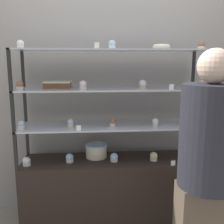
{
  "coord_description": "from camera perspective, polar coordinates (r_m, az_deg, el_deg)",
  "views": [
    {
      "loc": [
        -0.18,
        -2.21,
        1.46
      ],
      "look_at": [
        0.0,
        0.0,
        1.04
      ],
      "focal_mm": 42.0,
      "sensor_mm": 36.0,
      "label": 1
    }
  ],
  "objects": [
    {
      "name": "cupcake_10",
      "position": [
        2.2,
        -19.45,
        5.45
      ],
      "size": [
        0.06,
        0.06,
        0.07
      ],
      "color": "beige",
      "rests_on": "display_riser_middle"
    },
    {
      "name": "display_riser_upper",
      "position": [
        2.22,
        0.0,
        12.98
      ],
      "size": [
        1.58,
        0.41,
        0.32
      ],
      "color": "black",
      "rests_on": "display_riser_middle"
    },
    {
      "name": "ground_plane",
      "position": [
        2.66,
        0.0,
        -22.53
      ],
      "size": [
        20.0,
        20.0,
        0.0
      ],
      "primitive_type": "plane",
      "color": "gray"
    },
    {
      "name": "donut_glazed",
      "position": [
        2.3,
        10.69,
        13.76
      ],
      "size": [
        0.15,
        0.15,
        0.04
      ],
      "color": "#EFE5CC",
      "rests_on": "display_riser_upper"
    },
    {
      "name": "display_riser_lower",
      "position": [
        2.29,
        0.0,
        -3.23
      ],
      "size": [
        1.58,
        0.41,
        0.32
      ],
      "color": "black",
      "rests_on": "display_base"
    },
    {
      "name": "price_tag_3",
      "position": [
        2.03,
        -3.32,
        14.33
      ],
      "size": [
        0.04,
        0.0,
        0.04
      ],
      "color": "white",
      "rests_on": "display_riser_upper"
    },
    {
      "name": "sheet_cake_frosted",
      "position": [
        2.29,
        -11.76,
        5.87
      ],
      "size": [
        0.23,
        0.17,
        0.06
      ],
      "color": "brown",
      "rests_on": "display_riser_middle"
    },
    {
      "name": "customer_figure",
      "position": [
        1.73,
        20.1,
        -11.5
      ],
      "size": [
        0.36,
        0.36,
        1.54
      ],
      "color": "brown",
      "rests_on": "ground_plane"
    },
    {
      "name": "cupcake_1",
      "position": [
        2.34,
        -9.22,
        -9.88
      ],
      "size": [
        0.07,
        0.07,
        0.08
      ],
      "color": "white",
      "rests_on": "display_base"
    },
    {
      "name": "display_base",
      "position": [
        2.51,
        0.0,
        -16.73
      ],
      "size": [
        1.58,
        0.41,
        0.61
      ],
      "color": "black",
      "rests_on": "ground_plane"
    },
    {
      "name": "cupcake_16",
      "position": [
        2.33,
        18.85,
        13.58
      ],
      "size": [
        0.06,
        0.06,
        0.07
      ],
      "color": "white",
      "rests_on": "display_riser_upper"
    },
    {
      "name": "cupcake_13",
      "position": [
        2.32,
        18.95,
        5.72
      ],
      "size": [
        0.06,
        0.06,
        0.07
      ],
      "color": "#CCB28C",
      "rests_on": "display_riser_middle"
    },
    {
      "name": "cupcake_8",
      "position": [
        2.25,
        9.4,
        -2.23
      ],
      "size": [
        0.05,
        0.05,
        0.07
      ],
      "color": "beige",
      "rests_on": "display_riser_lower"
    },
    {
      "name": "cupcake_0",
      "position": [
        2.34,
        -18.1,
        -10.23
      ],
      "size": [
        0.07,
        0.07,
        0.08
      ],
      "color": "beige",
      "rests_on": "display_base"
    },
    {
      "name": "cupcake_12",
      "position": [
        2.21,
        6.68,
        6.01
      ],
      "size": [
        0.06,
        0.06,
        0.07
      ],
      "color": "#CCB28C",
      "rests_on": "display_riser_middle"
    },
    {
      "name": "cupcake_15",
      "position": [
        2.13,
        0.02,
        14.45
      ],
      "size": [
        0.06,
        0.06,
        0.07
      ],
      "color": "white",
      "rests_on": "display_riser_upper"
    },
    {
      "name": "back_wall",
      "position": [
        2.57,
        -0.62,
        7.22
      ],
      "size": [
        8.0,
        0.05,
        2.6
      ],
      "color": "gray",
      "rests_on": "ground_plane"
    },
    {
      "name": "cupcake_14",
      "position": [
        2.24,
        -19.32,
        13.68
      ],
      "size": [
        0.06,
        0.06,
        0.07
      ],
      "color": "white",
      "rests_on": "display_riser_upper"
    },
    {
      "name": "cupcake_5",
      "position": [
        2.25,
        -19.15,
        -2.7
      ],
      "size": [
        0.05,
        0.05,
        0.07
      ],
      "color": "white",
      "rests_on": "display_riser_lower"
    },
    {
      "name": "cupcake_9",
      "position": [
        2.41,
        17.58,
        -1.75
      ],
      "size": [
        0.05,
        0.05,
        0.07
      ],
      "color": "white",
      "rests_on": "display_riser_lower"
    },
    {
      "name": "price_tag_2",
      "position": [
        2.14,
        12.82,
        5.32
      ],
      "size": [
        0.04,
        0.0,
        0.04
      ],
      "color": "white",
      "rests_on": "display_riser_middle"
    },
    {
      "name": "cupcake_6",
      "position": [
        2.23,
        -9.02,
        -2.34
      ],
      "size": [
        0.05,
        0.05,
        0.07
      ],
      "color": "beige",
      "rests_on": "display_riser_lower"
    },
    {
      "name": "layer_cake_centerpiece",
      "position": [
        2.42,
        -3.44,
        -8.39
      ],
      "size": [
        0.2,
        0.2,
        0.12
      ],
      "color": "beige",
      "rests_on": "display_base"
    },
    {
      "name": "cupcake_2",
      "position": [
        2.32,
        0.45,
        -9.88
      ],
      "size": [
        0.07,
        0.07,
        0.08
      ],
      "color": "beige",
      "rests_on": "display_base"
    },
    {
      "name": "price_tag_0",
      "position": [
        2.3,
        13.16,
        -10.78
      ],
      "size": [
        0.04,
        0.0,
        0.04
      ],
      "color": "white",
      "rests_on": "display_base"
    },
    {
      "name": "cupcake_7",
      "position": [
        2.22,
        0.19,
        -2.29
      ],
      "size": [
        0.05,
        0.05,
        0.07
      ],
      "color": "beige",
      "rests_on": "display_riser_lower"
    },
    {
      "name": "display_riser_middle",
      "position": [
        2.23,
        0.0,
        4.75
      ],
      "size": [
        1.58,
        0.41,
        0.32
      ],
      "color": "black",
      "rests_on": "display_riser_lower"
    },
    {
      "name": "price_tag_1",
      "position": [
        2.1,
        -7.27,
        -3.48
      ],
      "size": [
        0.04,
        0.0,
        0.04
      ],
      "color": "white",
      "rests_on": "display_riser_lower"
    },
    {
      "name": "cupcake_4",
      "position": [
        2.47,
        17.12,
        -9.13
      ],
      "size": [
        0.07,
        0.07,
        0.08
      ],
      "color": "white",
      "rests_on": "display_base"
    },
    {
      "name": "cupcake_11",
      "position": [
        2.14,
        -6.32,
        5.85
      ],
      "size": [
        0.06,
        0.06,
        0.07
      ],
      "color": "beige",
      "rests_on": "display_riser_middle"
    },
    {
      "name": "cupcake_3",
      "position": [
        2.37,
        9.06,
        -9.56
      ],
      "size": [
        0.07,
        0.07,
        0.08
      ],
      "color": "beige",
      "rests_on": "display_base"
    }
  ]
}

